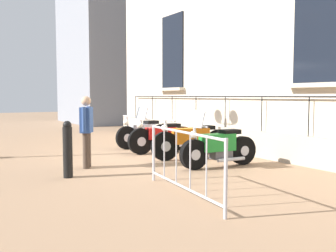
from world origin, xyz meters
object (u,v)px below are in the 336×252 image
object	(u,v)px
motorcycle_silver	(144,133)
motorcycle_red	(162,137)
motorcycle_green	(218,147)
pedestrian_standing	(87,128)
crowd_barrier	(183,161)
bollard	(68,149)
motorcycle_orange	(192,140)

from	to	relation	value
motorcycle_silver	motorcycle_red	bearing A→B (deg)	86.15
motorcycle_green	motorcycle_silver	bearing A→B (deg)	-91.21
motorcycle_silver	pedestrian_standing	world-z (taller)	pedestrian_standing
motorcycle_green	crowd_barrier	bearing A→B (deg)	39.22
motorcycle_red	motorcycle_green	bearing A→B (deg)	90.06
crowd_barrier	bollard	world-z (taller)	bollard
motorcycle_green	pedestrian_standing	distance (m)	2.94
motorcycle_green	crowd_barrier	world-z (taller)	motorcycle_green
crowd_barrier	bollard	bearing A→B (deg)	-63.74
motorcycle_red	crowd_barrier	distance (m)	4.65
crowd_barrier	motorcycle_green	bearing A→B (deg)	-140.78
crowd_barrier	pedestrian_standing	distance (m)	3.15
motorcycle_silver	motorcycle_red	size ratio (longest dim) A/B	0.96
motorcycle_orange	bollard	world-z (taller)	bollard
motorcycle_green	crowd_barrier	size ratio (longest dim) A/B	0.80
bollard	motorcycle_orange	bearing A→B (deg)	-170.27
motorcycle_silver	pedestrian_standing	distance (m)	3.51
pedestrian_standing	crowd_barrier	bearing A→B (deg)	99.02
motorcycle_orange	pedestrian_standing	size ratio (longest dim) A/B	1.40
motorcycle_silver	motorcycle_red	world-z (taller)	motorcycle_red
motorcycle_silver	pedestrian_standing	bearing A→B (deg)	41.23
motorcycle_red	motorcycle_silver	bearing A→B (deg)	-93.85
motorcycle_red	bollard	size ratio (longest dim) A/B	1.84
pedestrian_standing	motorcycle_red	bearing A→B (deg)	-156.81
motorcycle_silver	motorcycle_orange	bearing A→B (deg)	91.30
bollard	motorcycle_red	bearing A→B (deg)	-149.74
motorcycle_silver	bollard	world-z (taller)	bollard
motorcycle_red	bollard	distance (m)	3.70
motorcycle_red	motorcycle_orange	bearing A→B (deg)	96.10
motorcycle_green	motorcycle_red	bearing A→B (deg)	-89.94
motorcycle_red	motorcycle_green	xyz separation A→B (m)	(-0.00, 2.50, -0.01)
motorcycle_silver	motorcycle_green	world-z (taller)	motorcycle_green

